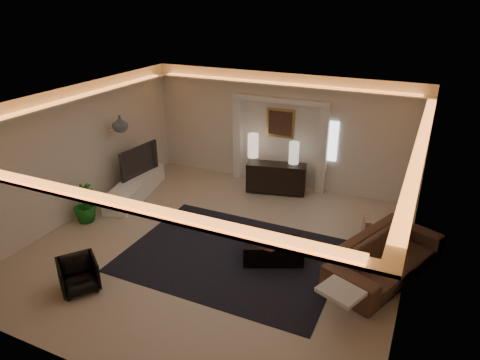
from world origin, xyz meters
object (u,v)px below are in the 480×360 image
at_px(sofa, 386,257).
at_px(armchair, 79,275).
at_px(console, 276,178).
at_px(coffee_table, 273,250).

distance_m(sofa, armchair, 5.37).
xyz_separation_m(console, armchair, (-1.67, -5.09, -0.11)).
xyz_separation_m(sofa, armchair, (-4.68, -2.63, -0.08)).
distance_m(console, coffee_table, 3.06).
relative_size(console, sofa, 0.58).
bearing_deg(armchair, console, 18.73).
xyz_separation_m(coffee_table, armchair, (-2.68, -2.21, 0.08)).
distance_m(sofa, coffee_table, 2.05).
height_order(coffee_table, armchair, armchair).
bearing_deg(armchair, coffee_table, -13.59).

